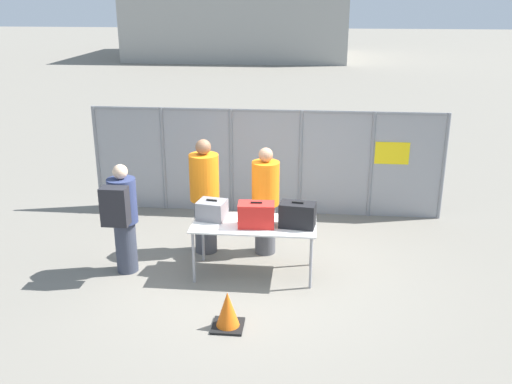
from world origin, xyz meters
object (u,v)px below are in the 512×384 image
at_px(traveler_hooded, 122,215).
at_px(security_worker_far, 205,195).
at_px(suitcase_grey, 212,210).
at_px(inspection_table, 254,227).
at_px(suitcase_black, 297,215).
at_px(traffic_cone, 228,311).
at_px(utility_trailer, 295,152).
at_px(security_worker_near, 265,200).
at_px(suitcase_red, 256,215).

xyz_separation_m(traveler_hooded, security_worker_far, (1.03, 0.84, 0.04)).
height_order(suitcase_grey, security_worker_far, security_worker_far).
bearing_deg(inspection_table, suitcase_black, -5.43).
distance_m(security_worker_far, traffic_cone, 2.35).
xyz_separation_m(suitcase_black, security_worker_far, (-1.45, 0.75, -0.03)).
xyz_separation_m(suitcase_grey, suitcase_black, (1.23, -0.17, 0.04)).
distance_m(traveler_hooded, utility_trailer, 5.81).
xyz_separation_m(suitcase_black, traffic_cone, (-0.79, -1.38, -0.74)).
height_order(suitcase_grey, suitcase_black, suitcase_black).
bearing_deg(suitcase_grey, traffic_cone, -73.97).
relative_size(inspection_table, traveler_hooded, 1.07).
relative_size(suitcase_grey, utility_trailer, 0.10).
bearing_deg(suitcase_black, traveler_hooded, -177.91).
bearing_deg(security_worker_near, suitcase_grey, 59.86).
xyz_separation_m(suitcase_red, suitcase_black, (0.57, 0.04, 0.00)).
distance_m(traveler_hooded, security_worker_near, 2.16).
bearing_deg(suitcase_grey, traveler_hooded, -168.21).
distance_m(suitcase_grey, utility_trailer, 5.20).
bearing_deg(suitcase_black, inspection_table, 174.57).
bearing_deg(traveler_hooded, traffic_cone, -27.52).
bearing_deg(suitcase_black, suitcase_grey, 172.17).
relative_size(suitcase_grey, traffic_cone, 0.92).
height_order(inspection_table, security_worker_near, security_worker_near).
xyz_separation_m(inspection_table, utility_trailer, (0.40, 5.18, -0.30)).
xyz_separation_m(suitcase_red, security_worker_far, (-0.88, 0.79, -0.02)).
relative_size(traveler_hooded, security_worker_near, 0.96).
height_order(suitcase_red, security_worker_far, security_worker_far).
height_order(inspection_table, suitcase_red, suitcase_red).
relative_size(suitcase_red, security_worker_near, 0.31).
bearing_deg(traveler_hooded, security_worker_far, 49.20).
distance_m(suitcase_red, traveler_hooded, 1.91).
bearing_deg(inspection_table, utility_trailer, 85.53).
bearing_deg(suitcase_red, inspection_table, 111.81).
xyz_separation_m(inspection_table, traveler_hooded, (-1.87, -0.15, 0.17)).
relative_size(suitcase_grey, security_worker_near, 0.26).
distance_m(suitcase_grey, security_worker_far, 0.62).
height_order(security_worker_far, traffic_cone, security_worker_far).
bearing_deg(suitcase_grey, security_worker_near, 41.34).
distance_m(security_worker_near, utility_trailer, 4.47).
distance_m(inspection_table, utility_trailer, 5.20).
relative_size(suitcase_red, utility_trailer, 0.12).
bearing_deg(suitcase_red, security_worker_near, 86.11).
relative_size(traveler_hooded, utility_trailer, 0.37).
bearing_deg(inspection_table, traffic_cone, -97.01).
bearing_deg(inspection_table, suitcase_red, -68.19).
relative_size(security_worker_near, traffic_cone, 3.55).
bearing_deg(suitcase_red, security_worker_far, 137.80).
xyz_separation_m(suitcase_red, security_worker_near, (0.06, 0.84, -0.08)).
xyz_separation_m(suitcase_black, utility_trailer, (-0.20, 5.24, -0.54)).
bearing_deg(suitcase_black, security_worker_far, 152.46).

